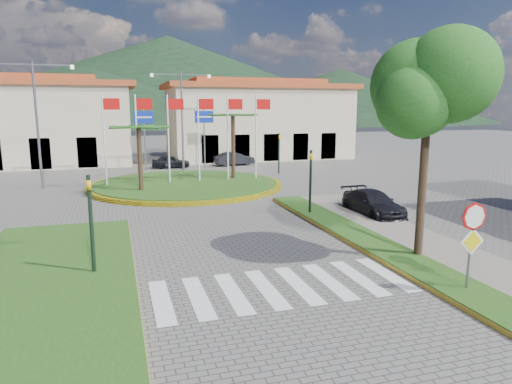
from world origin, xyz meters
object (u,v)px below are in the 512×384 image
object	(u,v)px
deciduous_tree	(428,108)
white_van	(5,162)
car_dark_a	(171,162)
car_side_right	(373,203)
roundabout_island	(186,184)
stop_sign	(472,233)
car_dark_b	(234,159)

from	to	relation	value
deciduous_tree	white_van	distance (m)	37.12
car_dark_a	car_side_right	size ratio (longest dim) A/B	0.79
deciduous_tree	car_side_right	bearing A→B (deg)	72.14
white_van	car_dark_a	world-z (taller)	car_dark_a
roundabout_island	deciduous_tree	size ratio (longest dim) A/B	1.87
roundabout_island	car_side_right	bearing A→B (deg)	-55.22
white_van	car_side_right	world-z (taller)	car_side_right
deciduous_tree	car_dark_a	bearing A→B (deg)	101.15
stop_sign	car_dark_b	world-z (taller)	stop_sign
deciduous_tree	car_side_right	xyz separation A→B (m)	(2.00, 6.21, -4.58)
car_dark_b	car_dark_a	bearing A→B (deg)	81.60
roundabout_island	car_dark_b	world-z (taller)	roundabout_island
white_van	car_dark_a	bearing A→B (deg)	-118.96
car_dark_b	white_van	bearing A→B (deg)	67.59
deciduous_tree	car_side_right	distance (m)	7.97
car_dark_a	car_dark_b	bearing A→B (deg)	-82.36
stop_sign	car_side_right	xyz separation A→B (m)	(2.60, 9.24, -1.19)
white_van	car_dark_b	bearing A→B (deg)	-113.49
roundabout_island	stop_sign	world-z (taller)	roundabout_island
car_dark_b	car_side_right	world-z (taller)	car_dark_b
car_dark_a	white_van	bearing A→B (deg)	78.16
stop_sign	car_dark_a	bearing A→B (deg)	98.93
roundabout_island	car_dark_a	bearing A→B (deg)	88.93
stop_sign	car_dark_b	size ratio (longest dim) A/B	0.73
white_van	car_dark_b	size ratio (longest dim) A/B	1.04
roundabout_island	deciduous_tree	bearing A→B (deg)	-72.09
car_dark_a	deciduous_tree	bearing A→B (deg)	-162.66
white_van	deciduous_tree	bearing A→B (deg)	-159.57
car_dark_b	car_side_right	distance (m)	20.94
stop_sign	deciduous_tree	world-z (taller)	deciduous_tree
stop_sign	car_dark_b	xyz separation A→B (m)	(1.02, 30.12, -1.19)
roundabout_island	car_dark_a	distance (m)	9.95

